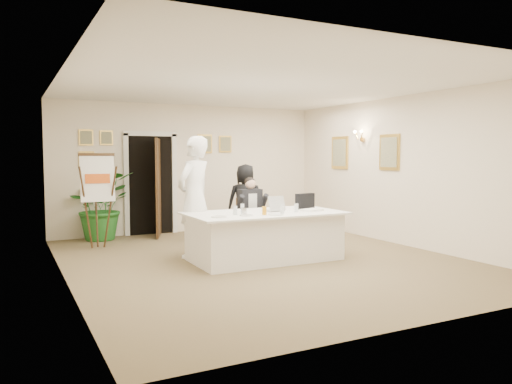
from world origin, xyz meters
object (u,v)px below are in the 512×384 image
Objects in this scene: conference_table at (265,236)px; paper_stack at (312,210)px; standing_woman at (246,201)px; potted_palm at (100,206)px; seated_man at (251,212)px; steel_jug at (244,211)px; flip_chart at (98,206)px; laptop_bag at (305,201)px; oj_glass at (264,211)px; laptop at (273,203)px; standing_man at (194,197)px.

paper_stack reaches higher than conference_table.
standing_woman reaches higher than potted_palm.
seated_man is (0.27, 1.05, 0.26)m from conference_table.
flip_chart is at bearing 126.56° from steel_jug.
potted_palm is 4.21m from laptop_bag.
steel_jug is at bearing -123.51° from seated_man.
potted_palm is 12.25× the size of steel_jug.
laptop is at bearing 46.88° from oj_glass.
standing_man is at bearing 142.14° from conference_table.
oj_glass is at bearing -172.24° from paper_stack.
conference_table is at bearing 61.41° from oj_glass.
laptop is 0.56m from oj_glass.
standing_woman is 4.07× the size of laptop_bag.
standing_woman is (1.55, 1.28, -0.24)m from standing_man.
standing_woman is at bearing 67.26° from seated_man.
laptop_bag is at bearing 11.94° from conference_table.
potted_palm is (0.21, 0.99, -0.11)m from flip_chart.
flip_chart is 2.00m from standing_man.
flip_chart is 1.11× the size of standing_woman.
oj_glass is (1.86, -3.54, 0.17)m from potted_palm.
flip_chart is 13.00× the size of oj_glass.
flip_chart is 3.73m from laptop_bag.
seated_man is at bearing -24.91° from flip_chart.
standing_woman is (0.35, 0.96, 0.11)m from seated_man.
standing_woman is 4.52× the size of paper_stack.
conference_table is at bearing 95.05° from standing_woman.
potted_palm reaches higher than paper_stack.
seated_man is 2.78m from flip_chart.
steel_jug is (1.78, -2.40, 0.05)m from flip_chart.
standing_woman is at bearing 71.11° from oj_glass.
flip_chart is 3.25m from laptop.
standing_woman is at bearing 72.82° from conference_table.
flip_chart reaches higher than laptop_bag.
seated_man is 3.51× the size of laptop_bag.
standing_man is 1.90m from laptop_bag.
standing_man is at bearing 141.62° from laptop.
conference_table is at bearing -167.18° from laptop.
flip_chart is (-2.52, 1.17, 0.13)m from seated_man.
standing_man is 1.49× the size of potted_palm.
potted_palm is (-2.03, 3.21, 0.28)m from conference_table.
standing_woman is 1.85m from laptop_bag.
steel_jug reaches higher than conference_table.
steel_jug is (-1.08, -2.20, 0.07)m from standing_woman.
seated_man is 0.86× the size of standing_woman.
seated_man is 11.89× the size of steel_jug.
seated_man is 3.16m from potted_palm.
standing_man is 1.95m from paper_stack.
steel_jug reaches higher than paper_stack.
standing_man is 1.31m from oj_glass.
potted_palm is at bearing 129.51° from paper_stack.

